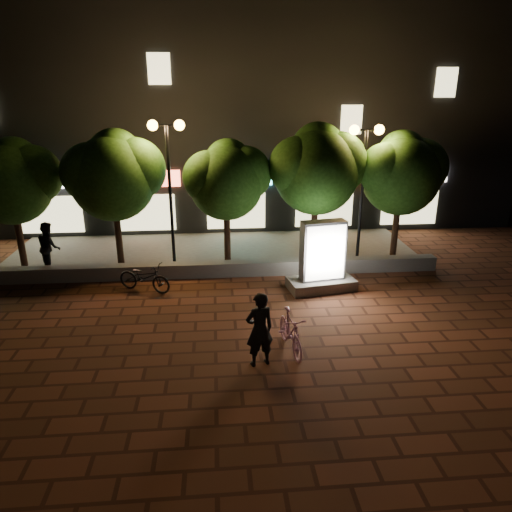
{
  "coord_description": "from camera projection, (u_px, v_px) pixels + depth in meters",
  "views": [
    {
      "loc": [
        0.12,
        -11.45,
        6.24
      ],
      "look_at": [
        1.25,
        1.5,
        1.59
      ],
      "focal_mm": 32.87,
      "sensor_mm": 36.0,
      "label": 1
    }
  ],
  "objects": [
    {
      "name": "sidewalk",
      "position": [
        215.0,
        252.0,
        18.92
      ],
      "size": [
        16.0,
        5.0,
        0.08
      ],
      "primitive_type": "cube",
      "color": "slate",
      "rests_on": "ground"
    },
    {
      "name": "tree_far_right",
      "position": [
        402.0,
        171.0,
        17.4
      ],
      "size": [
        3.48,
        2.9,
        4.76
      ],
      "color": "black",
      "rests_on": "sidewalk"
    },
    {
      "name": "tree_mid",
      "position": [
        227.0,
        178.0,
        16.92
      ],
      "size": [
        3.24,
        2.7,
        4.5
      ],
      "color": "black",
      "rests_on": "sidewalk"
    },
    {
      "name": "tree_left",
      "position": [
        114.0,
        173.0,
        16.52
      ],
      "size": [
        3.6,
        3.0,
        4.89
      ],
      "color": "black",
      "rests_on": "sidewalk"
    },
    {
      "name": "ground",
      "position": [
        215.0,
        330.0,
        12.84
      ],
      "size": [
        80.0,
        80.0,
        0.0
      ],
      "primitive_type": "plane",
      "color": "#5C2D1C",
      "rests_on": "ground"
    },
    {
      "name": "retaining_wall",
      "position": [
        215.0,
        269.0,
        16.5
      ],
      "size": [
        16.0,
        0.45,
        0.5
      ],
      "primitive_type": "cube",
      "color": "slate",
      "rests_on": "ground"
    },
    {
      "name": "scooter_pink",
      "position": [
        290.0,
        332.0,
        11.67
      ],
      "size": [
        0.76,
        1.83,
        1.07
      ],
      "primitive_type": "imported",
      "rotation": [
        0.0,
        0.0,
        0.15
      ],
      "color": "#C77FB0",
      "rests_on": "ground"
    },
    {
      "name": "street_lamp_left",
      "position": [
        168.0,
        157.0,
        16.24
      ],
      "size": [
        1.26,
        0.36,
        5.18
      ],
      "color": "black",
      "rests_on": "sidewalk"
    },
    {
      "name": "rider",
      "position": [
        260.0,
        329.0,
        10.95
      ],
      "size": [
        0.78,
        0.62,
        1.87
      ],
      "primitive_type": "imported",
      "rotation": [
        0.0,
        0.0,
        3.42
      ],
      "color": "black",
      "rests_on": "ground"
    },
    {
      "name": "ad_kiosk",
      "position": [
        322.0,
        262.0,
        15.19
      ],
      "size": [
        2.29,
        1.41,
        2.32
      ],
      "color": "slate",
      "rests_on": "ground"
    },
    {
      "name": "tree_far_left",
      "position": [
        12.0,
        179.0,
        16.28
      ],
      "size": [
        3.36,
        2.8,
        4.63
      ],
      "color": "black",
      "rests_on": "sidewalk"
    },
    {
      "name": "pedestrian",
      "position": [
        49.0,
        247.0,
        16.51
      ],
      "size": [
        1.03,
        1.1,
        1.81
      ],
      "primitive_type": "imported",
      "rotation": [
        0.0,
        0.0,
        2.09
      ],
      "color": "black",
      "rests_on": "sidewalk"
    },
    {
      "name": "street_lamp_right",
      "position": [
        365.0,
        158.0,
        16.85
      ],
      "size": [
        1.26,
        0.36,
        4.98
      ],
      "color": "black",
      "rests_on": "sidewalk"
    },
    {
      "name": "scooter_parked",
      "position": [
        144.0,
        277.0,
        15.17
      ],
      "size": [
        1.95,
        1.35,
        0.97
      ],
      "primitive_type": "imported",
      "rotation": [
        0.0,
        0.0,
        1.15
      ],
      "color": "black",
      "rests_on": "ground"
    },
    {
      "name": "tree_right",
      "position": [
        318.0,
        167.0,
        17.08
      ],
      "size": [
        3.72,
        3.1,
        5.07
      ],
      "color": "black",
      "rests_on": "sidewalk"
    },
    {
      "name": "building_block",
      "position": [
        211.0,
        115.0,
        23.34
      ],
      "size": [
        28.0,
        8.12,
        11.3
      ],
      "color": "black",
      "rests_on": "ground"
    }
  ]
}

